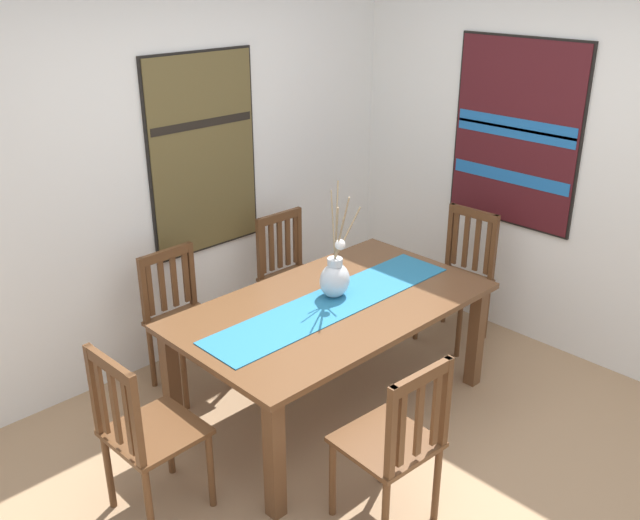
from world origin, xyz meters
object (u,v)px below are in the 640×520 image
dining_table (333,317)px  painting_on_back_wall (203,154)px  chair_1 (145,432)px  painting_on_side_wall (516,134)px  chair_3 (183,317)px  chair_0 (459,274)px  chair_4 (395,442)px  centerpiece_vase (335,277)px  chair_2 (292,274)px

dining_table → painting_on_back_wall: painting_on_back_wall is taller
chair_1 → painting_on_side_wall: painting_on_side_wall is taller
chair_3 → chair_0: bearing=-25.7°
chair_4 → painting_on_back_wall: painting_on_back_wall is taller
chair_1 → painting_on_back_wall: bearing=43.7°
dining_table → chair_3: bearing=119.4°
centerpiece_vase → chair_2: centerpiece_vase is taller
painting_on_side_wall → chair_0: bearing=162.6°
centerpiece_vase → painting_on_back_wall: (-0.07, 1.17, 0.53)m
chair_2 → painting_on_back_wall: 1.06m
chair_0 → chair_1: (-2.57, -0.01, -0.01)m
painting_on_side_wall → chair_1: bearing=178.0°
chair_0 → painting_on_back_wall: (-1.29, 1.21, 0.89)m
chair_0 → painting_on_side_wall: (0.37, -0.11, 0.98)m
dining_table → centerpiece_vase: 0.24m
chair_2 → chair_0: bearing=-45.0°
chair_0 → painting_on_side_wall: painting_on_side_wall is taller
dining_table → chair_2: chair_2 is taller
chair_3 → chair_2: bearing=-0.2°
chair_4 → chair_2: bearing=62.2°
chair_3 → centerpiece_vase: bearing=-55.6°
dining_table → painting_on_side_wall: 1.86m
centerpiece_vase → chair_3: size_ratio=0.74×
chair_3 → chair_4: bearing=-89.8°
chair_1 → chair_3: (0.80, 0.86, -0.01)m
chair_2 → chair_3: bearing=179.8°
centerpiece_vase → chair_1: centerpiece_vase is taller
chair_4 → painting_on_side_wall: bearing=20.1°
chair_1 → chair_0: bearing=0.2°
dining_table → chair_0: 1.30m
painting_on_back_wall → chair_0: bearing=-43.1°
centerpiece_vase → chair_4: centerpiece_vase is taller
painting_on_back_wall → chair_2: bearing=-39.1°
chair_0 → chair_2: (-0.85, 0.85, -0.01)m
dining_table → chair_4: 1.02m
chair_0 → centerpiece_vase: bearing=177.8°
chair_0 → dining_table: bearing=-179.7°
dining_table → painting_on_back_wall: bearing=90.1°
centerpiece_vase → chair_0: 1.27m
dining_table → centerpiece_vase: bearing=38.3°
dining_table → chair_2: (0.44, 0.86, -0.14)m
chair_2 → painting_on_back_wall: size_ratio=0.69×
centerpiece_vase → chair_0: bearing=-2.2°
painting_on_side_wall → painting_on_back_wall: bearing=141.4°
chair_2 → painting_on_back_wall: (-0.44, 0.36, 0.89)m
chair_1 → chair_2: (1.73, 0.86, 0.00)m
chair_0 → chair_4: size_ratio=1.02×
chair_4 → painting_on_back_wall: (0.48, 2.11, 0.90)m
painting_on_back_wall → chair_3: bearing=-143.4°
chair_4 → centerpiece_vase: bearing=59.8°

